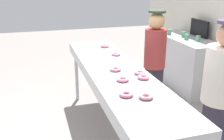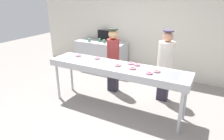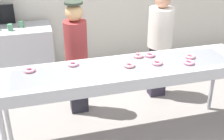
{
  "view_description": "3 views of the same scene",
  "coord_description": "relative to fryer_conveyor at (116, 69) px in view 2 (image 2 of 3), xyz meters",
  "views": [
    {
      "loc": [
        2.81,
        -0.88,
        2.01
      ],
      "look_at": [
        -0.12,
        -0.0,
        0.94
      ],
      "focal_mm": 42.45,
      "sensor_mm": 36.0,
      "label": 1
    },
    {
      "loc": [
        1.75,
        -3.41,
        2.35
      ],
      "look_at": [
        -0.1,
        0.03,
        0.86
      ],
      "focal_mm": 32.05,
      "sensor_mm": 36.0,
      "label": 2
    },
    {
      "loc": [
        -0.96,
        -2.97,
        2.53
      ],
      "look_at": [
        -0.14,
        0.01,
        0.96
      ],
      "focal_mm": 48.71,
      "sensor_mm": 36.0,
      "label": 3
    }
  ],
  "objects": [
    {
      "name": "ground_plane",
      "position": [
        0.0,
        0.0,
        -0.91
      ],
      "size": [
        16.0,
        16.0,
        0.0
      ],
      "primitive_type": "plane",
      "color": "gray"
    },
    {
      "name": "back_wall",
      "position": [
        0.0,
        2.31,
        0.54
      ],
      "size": [
        8.0,
        0.12,
        2.91
      ],
      "primitive_type": "cube",
      "color": "silver",
      "rests_on": "ground"
    },
    {
      "name": "fryer_conveyor",
      "position": [
        0.0,
        0.0,
        0.0
      ],
      "size": [
        2.98,
        0.66,
        0.99
      ],
      "color": "#B7BABF",
      "rests_on": "ground"
    },
    {
      "name": "strawberry_donut_0",
      "position": [
        0.39,
        0.2,
        0.09
      ],
      "size": [
        0.18,
        0.18,
        0.03
      ],
      "primitive_type": "torus",
      "rotation": [
        0.0,
        0.0,
        2.2
      ],
      "color": "pink",
      "rests_on": "fryer_conveyor"
    },
    {
      "name": "strawberry_donut_1",
      "position": [
        0.39,
        -0.04,
        0.09
      ],
      "size": [
        0.16,
        0.16,
        0.03
      ],
      "primitive_type": "torus",
      "rotation": [
        0.0,
        0.0,
        2.86
      ],
      "color": "pink",
      "rests_on": "fryer_conveyor"
    },
    {
      "name": "strawberry_donut_2",
      "position": [
        0.25,
        0.22,
        0.09
      ],
      "size": [
        0.16,
        0.16,
        0.03
      ],
      "primitive_type": "torus",
      "rotation": [
        0.0,
        0.0,
        1.91
      ],
      "color": "pink",
      "rests_on": "fryer_conveyor"
    },
    {
      "name": "strawberry_donut_3",
      "position": [
        -1.05,
        0.16,
        0.09
      ],
      "size": [
        0.18,
        0.18,
        0.03
      ],
      "primitive_type": "torus",
      "rotation": [
        0.0,
        0.0,
        0.72
      ],
      "color": "pink",
      "rests_on": "fryer_conveyor"
    },
    {
      "name": "strawberry_donut_4",
      "position": [
        -0.56,
        0.19,
        0.09
      ],
      "size": [
        0.16,
        0.16,
        0.03
      ],
      "primitive_type": "torus",
      "rotation": [
        0.0,
        0.0,
        0.28
      ],
      "color": "pink",
      "rests_on": "fryer_conveyor"
    },
    {
      "name": "strawberry_donut_5",
      "position": [
        0.06,
        -0.01,
        0.09
      ],
      "size": [
        0.15,
        0.15,
        0.03
      ],
      "primitive_type": "torus",
      "rotation": [
        0.0,
        0.0,
        1.37
      ],
      "color": "pink",
      "rests_on": "fryer_conveyor"
    },
    {
      "name": "strawberry_donut_6",
      "position": [
        0.85,
        0.02,
        0.09
      ],
      "size": [
        0.18,
        0.18,
        0.03
      ],
      "primitive_type": "torus",
      "rotation": [
        0.0,
        0.0,
        2.36
      ],
      "color": "pink",
      "rests_on": "fryer_conveyor"
    },
    {
      "name": "strawberry_donut_7",
      "position": [
        0.75,
        -0.13,
        0.09
      ],
      "size": [
        0.18,
        0.18,
        0.03
      ],
      "primitive_type": "torus",
      "rotation": [
        0.0,
        0.0,
        0.83
      ],
      "color": "pink",
      "rests_on": "fryer_conveyor"
    },
    {
      "name": "worker_baker",
      "position": [
        0.81,
        0.85,
        0.03
      ],
      "size": [
        0.36,
        0.36,
        1.64
      ],
      "rotation": [
        0.0,
        0.0,
        3.21
      ],
      "color": "#2C2737",
      "rests_on": "ground"
    },
    {
      "name": "worker_assistant",
      "position": [
        -0.44,
        0.72,
        -0.03
      ],
      "size": [
        0.3,
        0.3,
        1.6
      ],
      "rotation": [
        0.0,
        0.0,
        3.33
      ],
      "color": "#25242E",
      "rests_on": "ground"
    },
    {
      "name": "prep_counter",
      "position": [
        -1.49,
        1.86,
        -0.44
      ],
      "size": [
        1.62,
        0.64,
        0.95
      ],
      "primitive_type": "cube",
      "color": "#B7BABF",
      "rests_on": "ground"
    },
    {
      "name": "paper_cup_0",
      "position": [
        -1.79,
        1.68,
        0.09
      ],
      "size": [
        0.08,
        0.08,
        0.1
      ],
      "primitive_type": "cylinder",
      "color": "#4C8C66",
      "rests_on": "prep_counter"
    },
    {
      "name": "paper_cup_1",
      "position": [
        -1.3,
        1.76,
        0.09
      ],
      "size": [
        0.08,
        0.08,
        0.1
      ],
      "primitive_type": "cylinder",
      "color": "#4C8C66",
      "rests_on": "prep_counter"
    },
    {
      "name": "paper_cup_2",
      "position": [
        -1.13,
        1.88,
        0.09
      ],
      "size": [
        0.08,
        0.08,
        0.1
      ],
      "primitive_type": "cylinder",
      "color": "#4C8C66",
      "rests_on": "prep_counter"
    },
    {
      "name": "paper_cup_3",
      "position": [
        -1.51,
        1.82,
        0.09
      ],
      "size": [
        0.08,
        0.08,
        0.1
      ],
      "primitive_type": "cylinder",
      "color": "#4C8C66",
      "rests_on": "prep_counter"
    },
    {
      "name": "menu_display",
      "position": [
        -1.49,
        2.13,
        0.19
      ],
      "size": [
        0.52,
        0.04,
        0.32
      ],
      "primitive_type": "cube",
      "color": "black",
      "rests_on": "prep_counter"
    }
  ]
}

